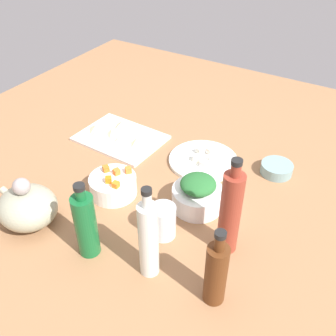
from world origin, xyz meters
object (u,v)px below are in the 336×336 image
(plate_tofu, at_px, (203,160))
(drinking_glass_0, at_px, (163,221))
(bowl_carrots, at_px, (113,185))
(bottle_0, at_px, (149,239))
(bowl_greens, at_px, (197,198))
(bottle_2, at_px, (86,224))
(bowl_small_side, at_px, (277,169))
(bottle_1, at_px, (216,273))
(bottle_3, at_px, (230,212))
(cutting_board, at_px, (121,138))
(teapot, at_px, (27,207))

(plate_tofu, distance_m, drinking_glass_0, 0.36)
(bowl_carrots, relative_size, bottle_0, 0.54)
(plate_tofu, xyz_separation_m, bowl_carrots, (0.16, 0.29, 0.02))
(bowl_greens, bearing_deg, bottle_0, 92.02)
(bowl_greens, height_order, bottle_2, bottle_2)
(bowl_greens, bearing_deg, bowl_small_side, -118.22)
(bottle_1, bearing_deg, bottle_2, 6.69)
(bottle_3, bearing_deg, bottle_0, 52.30)
(cutting_board, distance_m, bowl_greens, 0.44)
(bowl_small_side, relative_size, bottle_0, 0.39)
(drinking_glass_0, bearing_deg, plate_tofu, -80.58)
(bowl_small_side, bearing_deg, cutting_board, 10.45)
(bottle_0, distance_m, bottle_1, 0.17)
(bowl_small_side, xyz_separation_m, bottle_1, (-0.03, 0.53, 0.07))
(cutting_board, xyz_separation_m, bowl_carrots, (-0.16, 0.25, 0.02))
(bowl_carrots, relative_size, bottle_3, 0.50)
(bowl_small_side, distance_m, bottle_1, 0.54)
(bowl_small_side, xyz_separation_m, drinking_glass_0, (0.17, 0.42, 0.03))
(bottle_2, bearing_deg, teapot, 1.45)
(plate_tofu, height_order, bowl_greens, bowl_greens)
(teapot, distance_m, bottle_0, 0.38)
(bowl_carrots, distance_m, teapot, 0.25)
(cutting_board, xyz_separation_m, plate_tofu, (-0.32, -0.03, 0.00))
(bottle_0, bearing_deg, bottle_2, 9.53)
(bowl_greens, distance_m, drinking_glass_0, 0.15)
(bottle_2, distance_m, drinking_glass_0, 0.20)
(bowl_small_side, relative_size, teapot, 0.56)
(bowl_greens, height_order, bottle_0, bottle_0)
(plate_tofu, relative_size, bottle_1, 1.07)
(bottle_3, distance_m, drinking_glass_0, 0.19)
(bowl_greens, height_order, teapot, teapot)
(bowl_carrots, height_order, bottle_3, bottle_3)
(cutting_board, bearing_deg, bowl_greens, 157.26)
(cutting_board, height_order, bottle_0, bottle_0)
(bowl_small_side, relative_size, drinking_glass_0, 1.05)
(cutting_board, height_order, bowl_small_side, bowl_small_side)
(bowl_carrots, xyz_separation_m, bowl_small_side, (-0.39, -0.36, -0.01))
(plate_tofu, bearing_deg, teapot, 60.59)
(bowl_small_side, xyz_separation_m, bottle_3, (0.01, 0.37, 0.11))
(teapot, bearing_deg, bowl_greens, -140.78)
(bowl_carrots, bearing_deg, bottle_2, 112.19)
(bowl_carrots, bearing_deg, bottle_3, 177.24)
(bottle_3, bearing_deg, bowl_greens, -35.74)
(bowl_small_side, relative_size, bottle_2, 0.46)
(plate_tofu, relative_size, bowl_carrots, 1.64)
(bottle_3, bearing_deg, drinking_glass_0, 15.97)
(bottle_2, xyz_separation_m, drinking_glass_0, (-0.13, -0.15, -0.05))
(cutting_board, xyz_separation_m, teapot, (-0.04, 0.47, 0.05))
(plate_tofu, relative_size, teapot, 1.28)
(bowl_greens, xyz_separation_m, teapot, (0.37, 0.30, 0.03))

